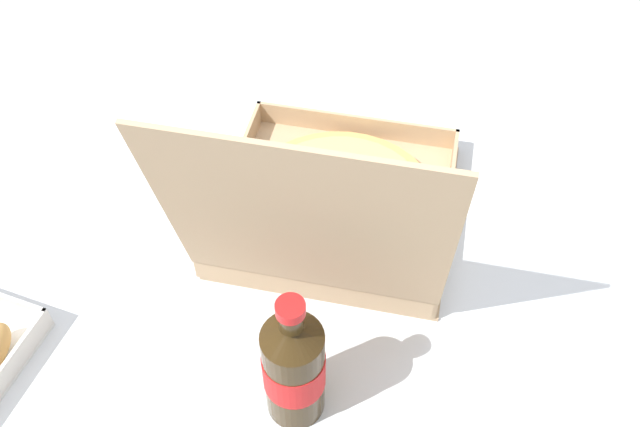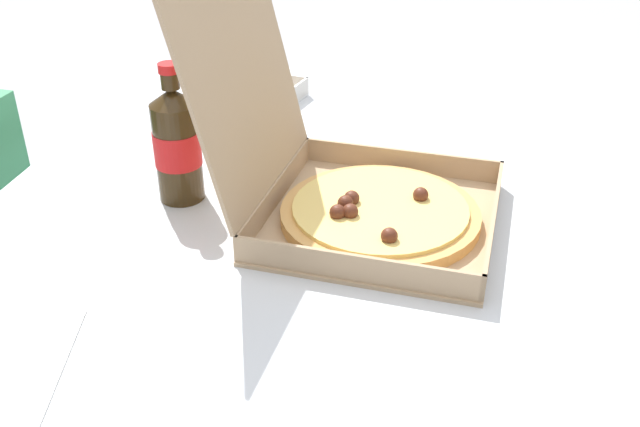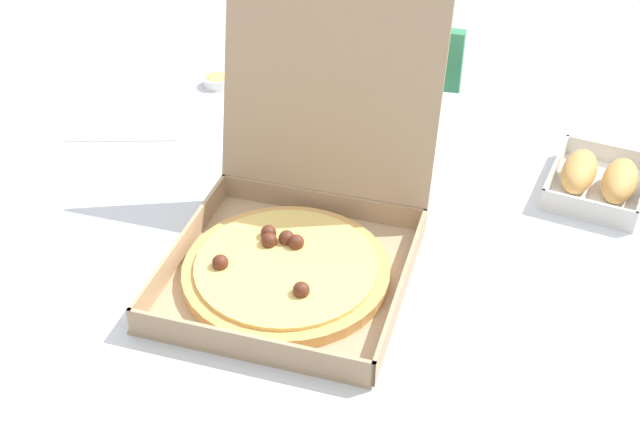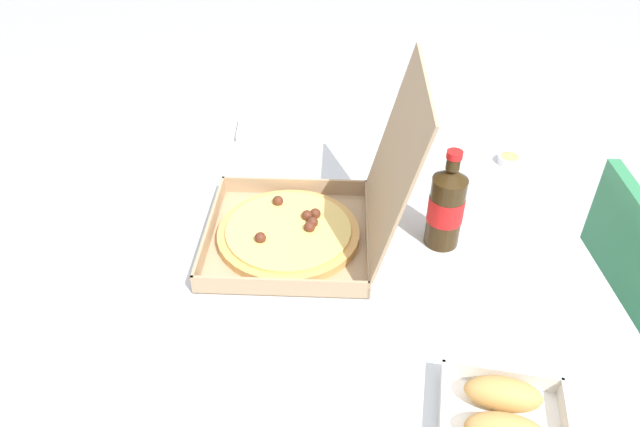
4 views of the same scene
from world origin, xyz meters
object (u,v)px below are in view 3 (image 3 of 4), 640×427
at_px(chair, 384,138).
at_px(paper_menu, 127,121).
at_px(bread_side_box, 599,178).
at_px(pizza_box_open, 296,237).
at_px(cola_bottle, 342,117).
at_px(dipping_sauce_cup, 217,81).

bearing_deg(chair, paper_menu, -132.70).
bearing_deg(bread_side_box, paper_menu, 175.91).
distance_m(chair, bread_side_box, 0.74).
xyz_separation_m(pizza_box_open, cola_bottle, (0.01, 0.29, 0.04)).
relative_size(pizza_box_open, bread_side_box, 2.06).
relative_size(chair, cola_bottle, 3.71).
bearing_deg(dipping_sauce_cup, paper_menu, -125.82).
bearing_deg(pizza_box_open, paper_menu, 139.70).
bearing_deg(cola_bottle, dipping_sauce_cup, 141.67).
bearing_deg(pizza_box_open, bread_side_box, 32.55).
bearing_deg(bread_side_box, dipping_sauce_cup, 162.27).
relative_size(bread_side_box, cola_bottle, 0.98).
relative_size(cola_bottle, paper_menu, 1.07).
bearing_deg(chair, bread_side_box, -51.75).
bearing_deg(chair, pizza_box_open, -91.88).
bearing_deg(pizza_box_open, dipping_sauce_cup, 118.69).
relative_size(chair, pizza_box_open, 1.83).
bearing_deg(dipping_sauce_cup, chair, 43.91).
xyz_separation_m(bread_side_box, paper_menu, (-0.86, 0.06, -0.02)).
distance_m(pizza_box_open, dipping_sauce_cup, 0.60).
relative_size(chair, paper_menu, 3.95).
bearing_deg(pizza_box_open, cola_bottle, 87.08).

